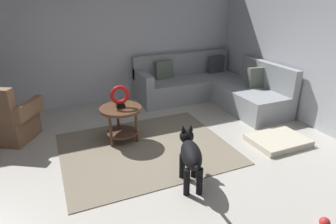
# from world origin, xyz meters

# --- Properties ---
(ground_plane) EXTENTS (6.00, 6.00, 0.10)m
(ground_plane) POSITION_xyz_m (0.00, 0.00, -0.05)
(ground_plane) COLOR beige
(wall_back) EXTENTS (6.00, 0.12, 2.70)m
(wall_back) POSITION_xyz_m (0.00, 2.94, 1.35)
(wall_back) COLOR silver
(wall_back) RESTS_ON ground_plane
(area_rug) EXTENTS (2.30, 1.90, 0.01)m
(area_rug) POSITION_xyz_m (0.15, 0.70, 0.01)
(area_rug) COLOR gray
(area_rug) RESTS_ON ground_plane
(sectional_couch) EXTENTS (2.20, 2.25, 0.88)m
(sectional_couch) POSITION_xyz_m (1.99, 2.01, 0.29)
(sectional_couch) COLOR #9EA3A8
(sectional_couch) RESTS_ON ground_plane
(armchair) EXTENTS (0.99, 0.92, 0.88)m
(armchair) POSITION_xyz_m (-1.61, 1.74, 0.32)
(armchair) COLOR #936B4C
(armchair) RESTS_ON ground_plane
(side_table) EXTENTS (0.60, 0.60, 0.54)m
(side_table) POSITION_xyz_m (-0.09, 1.05, 0.42)
(side_table) COLOR brown
(side_table) RESTS_ON ground_plane
(torus_sculpture) EXTENTS (0.28, 0.08, 0.33)m
(torus_sculpture) POSITION_xyz_m (-0.09, 1.05, 0.71)
(torus_sculpture) COLOR black
(torus_sculpture) RESTS_ON side_table
(dog_bed_mat) EXTENTS (0.80, 0.60, 0.09)m
(dog_bed_mat) POSITION_xyz_m (1.98, 0.08, 0.04)
(dog_bed_mat) COLOR beige
(dog_bed_mat) RESTS_ON ground_plane
(dog) EXTENTS (0.36, 0.82, 0.63)m
(dog) POSITION_xyz_m (0.35, -0.26, 0.38)
(dog) COLOR black
(dog) RESTS_ON ground_plane
(dog_toy_ball) EXTENTS (0.10, 0.10, 0.10)m
(dog_toy_ball) POSITION_xyz_m (1.20, -1.37, 0.05)
(dog_toy_ball) COLOR red
(dog_toy_ball) RESTS_ON ground_plane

